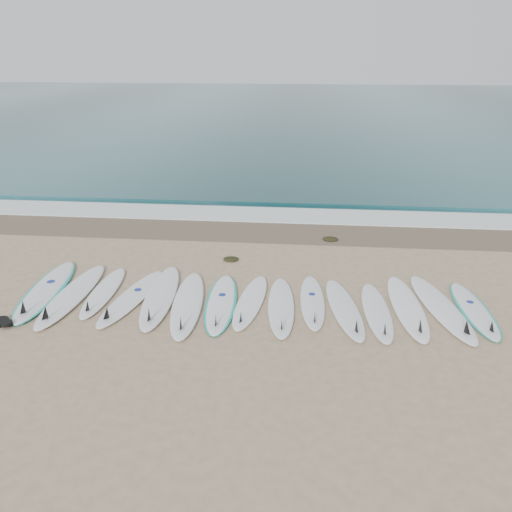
# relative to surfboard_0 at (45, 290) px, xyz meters

# --- Properties ---
(ground) EXTENTS (120.00, 120.00, 0.00)m
(ground) POSITION_rel_surfboard_0_xyz_m (4.27, -0.05, -0.05)
(ground) COLOR tan
(ocean) EXTENTS (120.00, 55.00, 0.03)m
(ocean) POSITION_rel_surfboard_0_xyz_m (4.27, 32.45, -0.04)
(ocean) COLOR #1D4C53
(ocean) RESTS_ON ground
(wet_sand_band) EXTENTS (120.00, 1.80, 0.01)m
(wet_sand_band) POSITION_rel_surfboard_0_xyz_m (4.27, 4.05, -0.05)
(wet_sand_band) COLOR brown
(wet_sand_band) RESTS_ON ground
(foam_band) EXTENTS (120.00, 1.40, 0.04)m
(foam_band) POSITION_rel_surfboard_0_xyz_m (4.27, 5.45, -0.03)
(foam_band) COLOR silver
(foam_band) RESTS_ON ground
(wave_crest) EXTENTS (120.00, 1.00, 0.10)m
(wave_crest) POSITION_rel_surfboard_0_xyz_m (4.27, 6.95, -0.00)
(wave_crest) COLOR #1D4C53
(wave_crest) RESTS_ON ground
(surfboard_0) EXTENTS (0.96, 2.93, 0.37)m
(surfboard_0) POSITION_rel_surfboard_0_xyz_m (0.00, 0.00, 0.00)
(surfboard_0) COLOR silver
(surfboard_0) RESTS_ON ground
(surfboard_1) EXTENTS (0.66, 2.89, 0.37)m
(surfboard_1) POSITION_rel_surfboard_0_xyz_m (0.63, -0.19, 0.01)
(surfboard_1) COLOR white
(surfboard_1) RESTS_ON ground
(surfboard_2) EXTENTS (0.54, 2.33, 0.30)m
(surfboard_2) POSITION_rel_surfboard_0_xyz_m (1.21, 0.01, -0.00)
(surfboard_2) COLOR white
(surfboard_2) RESTS_ON ground
(surfboard_3) EXTENTS (0.96, 2.62, 0.33)m
(surfboard_3) POSITION_rel_surfboard_0_xyz_m (1.85, -0.18, 0.00)
(surfboard_3) COLOR white
(surfboard_3) RESTS_ON ground
(surfboard_4) EXTENTS (0.80, 2.87, 0.36)m
(surfboard_4) POSITION_rel_surfboard_0_xyz_m (2.42, -0.08, 0.01)
(surfboard_4) COLOR white
(surfboard_4) RESTS_ON ground
(surfboard_5) EXTENTS (0.87, 2.83, 0.36)m
(surfboard_5) POSITION_rel_surfboard_0_xyz_m (3.04, -0.33, 0.01)
(surfboard_5) COLOR white
(surfboard_5) RESTS_ON ground
(surfboard_6) EXTENTS (0.75, 2.54, 0.32)m
(surfboard_6) POSITION_rel_surfboard_0_xyz_m (3.67, -0.20, -0.01)
(surfboard_6) COLOR white
(surfboard_6) RESTS_ON ground
(surfboard_7) EXTENTS (0.73, 2.38, 0.30)m
(surfboard_7) POSITION_rel_surfboard_0_xyz_m (4.24, -0.11, -0.00)
(surfboard_7) COLOR white
(surfboard_7) RESTS_ON ground
(surfboard_8) EXTENTS (0.64, 2.48, 0.31)m
(surfboard_8) POSITION_rel_surfboard_0_xyz_m (4.85, -0.25, -0.00)
(surfboard_8) COLOR white
(surfboard_8) RESTS_ON ground
(surfboard_9) EXTENTS (0.55, 2.30, 0.29)m
(surfboard_9) POSITION_rel_surfboard_0_xyz_m (5.46, 0.00, -0.00)
(surfboard_9) COLOR white
(surfboard_9) RESTS_ON ground
(surfboard_10) EXTENTS (0.89, 2.52, 0.32)m
(surfboard_10) POSITION_rel_surfboard_0_xyz_m (6.07, -0.23, 0.00)
(surfboard_10) COLOR silver
(surfboard_10) RESTS_ON ground
(surfboard_11) EXTENTS (0.55, 2.35, 0.30)m
(surfboard_11) POSITION_rel_surfboard_0_xyz_m (6.67, -0.29, -0.00)
(surfboard_11) COLOR white
(surfboard_11) RESTS_ON ground
(surfboard_12) EXTENTS (0.65, 2.69, 0.34)m
(surfboard_12) POSITION_rel_surfboard_0_xyz_m (7.27, -0.07, 0.00)
(surfboard_12) COLOR white
(surfboard_12) RESTS_ON ground
(surfboard_13) EXTENTS (1.05, 2.84, 0.36)m
(surfboard_13) POSITION_rel_surfboard_0_xyz_m (7.93, -0.03, 0.01)
(surfboard_13) COLOR white
(surfboard_13) RESTS_ON ground
(surfboard_14) EXTENTS (0.65, 2.33, 0.29)m
(surfboard_14) POSITION_rel_surfboard_0_xyz_m (8.52, -0.02, -0.01)
(surfboard_14) COLOR white
(surfboard_14) RESTS_ON ground
(seaweed_near) EXTENTS (0.37, 0.29, 0.07)m
(seaweed_near) POSITION_rel_surfboard_0_xyz_m (3.56, 2.01, -0.02)
(seaweed_near) COLOR black
(seaweed_near) RESTS_ON ground
(seaweed_far) EXTENTS (0.41, 0.32, 0.08)m
(seaweed_far) POSITION_rel_surfboard_0_xyz_m (5.96, 3.55, -0.01)
(seaweed_far) COLOR black
(seaweed_far) RESTS_ON ground
(leash_coil) EXTENTS (0.46, 0.36, 0.11)m
(leash_coil) POSITION_rel_surfboard_0_xyz_m (-0.18, -1.29, -0.01)
(leash_coil) COLOR black
(leash_coil) RESTS_ON ground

